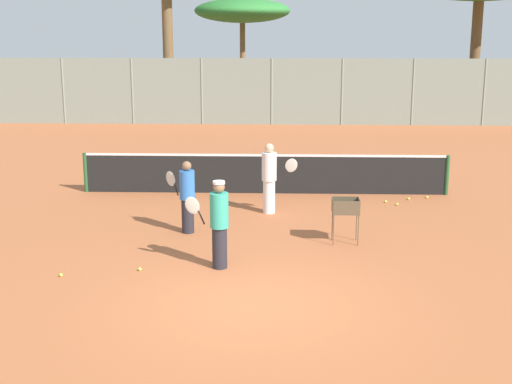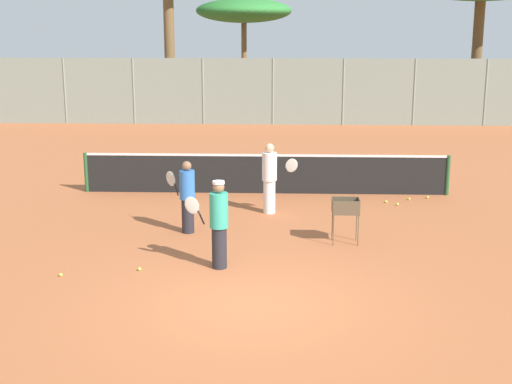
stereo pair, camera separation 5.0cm
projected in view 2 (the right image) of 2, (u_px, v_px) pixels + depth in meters
The scene contains 15 objects.
ground_plane at pixel (253, 305), 11.69m from camera, with size 80.00×80.00×0.00m, color #B26038.
tennis_net at pixel (265, 173), 19.05m from camera, with size 9.79×0.10×1.07m.
back_fence at pixel (273, 92), 31.40m from camera, with size 24.85×0.08×2.91m.
tree_1 at pixel (244, 11), 35.82m from camera, with size 4.83×4.83×5.59m.
player_white_outfit at pixel (187, 196), 15.47m from camera, with size 0.74×0.63×1.60m.
player_red_cap at pixel (218, 223), 13.23m from camera, with size 0.88×0.36×1.68m.
player_yellow_shirt at pixel (270, 178), 17.04m from camera, with size 0.90×0.35×1.70m.
ball_cart at pixel (345, 210), 14.76m from camera, with size 0.56×0.41×0.95m.
tennis_ball_0 at pixel (397, 204), 17.91m from camera, with size 0.07×0.07×0.07m, color #D1E54C.
tennis_ball_1 at pixel (140, 269), 13.26m from camera, with size 0.07×0.07×0.07m, color #D1E54C.
tennis_ball_2 at pixel (386, 202), 18.17m from camera, with size 0.07×0.07×0.07m, color #D1E54C.
tennis_ball_3 at pixel (61, 275), 12.96m from camera, with size 0.07×0.07×0.07m, color #D1E54C.
tennis_ball_4 at pixel (428, 197), 18.60m from camera, with size 0.07×0.07×0.07m, color #D1E54C.
tennis_ball_5 at pixel (409, 199), 18.45m from camera, with size 0.07×0.07×0.07m, color #D1E54C.
parked_car at pixel (130, 99), 35.74m from camera, with size 4.20×1.70×1.60m.
Camera 2 is at (0.47, -10.91, 4.56)m, focal length 50.00 mm.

